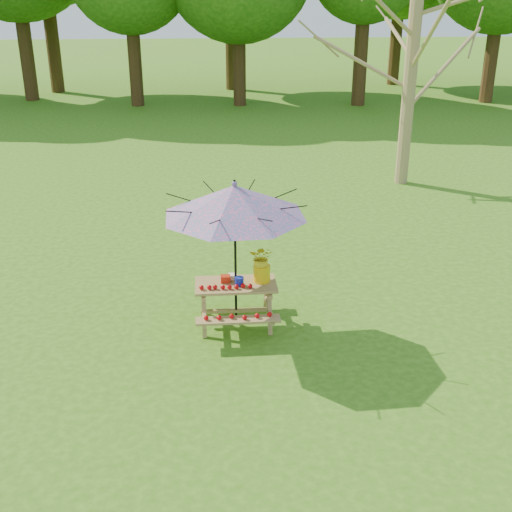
{
  "coord_description": "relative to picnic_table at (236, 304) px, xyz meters",
  "views": [
    {
      "loc": [
        2.68,
        -6.24,
        4.72
      ],
      "look_at": [
        3.39,
        2.3,
        1.1
      ],
      "focal_mm": 45.0,
      "sensor_mm": 36.0,
      "label": 1
    }
  ],
  "objects": [
    {
      "name": "picnic_table",
      "position": [
        0.0,
        0.0,
        0.0
      ],
      "size": [
        1.2,
        1.32,
        0.67
      ],
      "color": "#997145",
      "rests_on": "ground"
    },
    {
      "name": "produce_bins",
      "position": [
        -0.04,
        0.04,
        0.4
      ],
      "size": [
        0.33,
        0.37,
        0.13
      ],
      "color": "red",
      "rests_on": "picnic_table"
    },
    {
      "name": "flower_bucket",
      "position": [
        0.39,
        0.06,
        0.65
      ],
      "size": [
        0.4,
        0.37,
        0.57
      ],
      "color": "yellow",
      "rests_on": "picnic_table"
    },
    {
      "name": "tomatoes_row",
      "position": [
        -0.15,
        -0.18,
        0.38
      ],
      "size": [
        0.77,
        0.13,
        0.07
      ],
      "primitive_type": null,
      "color": "red",
      "rests_on": "picnic_table"
    },
    {
      "name": "patio_umbrella",
      "position": [
        0.0,
        0.0,
        1.62
      ],
      "size": [
        2.69,
        2.69,
        2.25
      ],
      "color": "black",
      "rests_on": "ground"
    }
  ]
}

